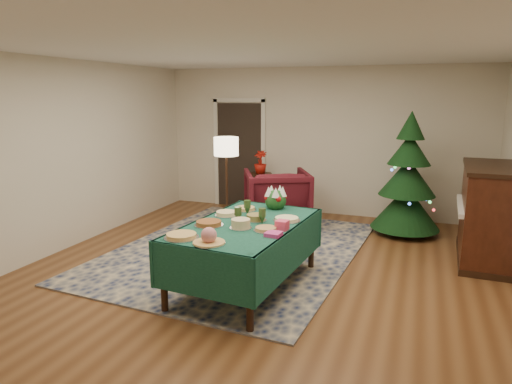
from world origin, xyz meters
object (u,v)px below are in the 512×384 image
(side_table, at_px, (260,194))
(potted_plant, at_px, (260,167))
(armchair, at_px, (277,195))
(christmas_tree, at_px, (407,180))
(buffet_table, at_px, (246,236))
(piano, at_px, (488,215))
(gift_box, at_px, (282,225))
(floor_lamp, at_px, (226,153))

(side_table, xyz_separation_m, potted_plant, (0.00, -0.00, 0.51))
(armchair, height_order, christmas_tree, christmas_tree)
(armchair, relative_size, christmas_tree, 0.54)
(buffet_table, relative_size, piano, 1.37)
(side_table, height_order, piano, piano)
(gift_box, distance_m, floor_lamp, 2.45)
(gift_box, bearing_deg, christmas_tree, 68.49)
(potted_plant, bearing_deg, christmas_tree, -8.52)
(gift_box, bearing_deg, potted_plant, 113.12)
(armchair, height_order, floor_lamp, floor_lamp)
(side_table, xyz_separation_m, christmas_tree, (2.61, -0.39, 0.51))
(gift_box, xyz_separation_m, armchair, (-0.90, 2.69, -0.30))
(gift_box, relative_size, piano, 0.08)
(armchair, xyz_separation_m, christmas_tree, (2.08, 0.28, 0.35))
(armchair, xyz_separation_m, floor_lamp, (-0.57, -0.80, 0.80))
(armchair, bearing_deg, piano, 142.10)
(floor_lamp, bearing_deg, potted_plant, 88.46)
(potted_plant, height_order, piano, piano)
(buffet_table, distance_m, armchair, 2.63)
(side_table, relative_size, christmas_tree, 0.39)
(buffet_table, height_order, armchair, armchair)
(potted_plant, bearing_deg, floor_lamp, -91.54)
(buffet_table, xyz_separation_m, potted_plant, (-0.98, 3.25, 0.27))
(christmas_tree, bearing_deg, floor_lamp, -157.84)
(armchair, xyz_separation_m, potted_plant, (-0.53, 0.67, 0.36))
(floor_lamp, relative_size, side_table, 2.03)
(side_table, distance_m, christmas_tree, 2.68)
(christmas_tree, bearing_deg, buffet_table, -119.65)
(gift_box, relative_size, armchair, 0.12)
(side_table, bearing_deg, piano, -19.74)
(gift_box, bearing_deg, piano, 42.51)
(buffet_table, height_order, christmas_tree, christmas_tree)
(potted_plant, distance_m, christmas_tree, 2.64)
(buffet_table, relative_size, armchair, 1.97)
(floor_lamp, bearing_deg, armchair, 54.51)
(gift_box, height_order, armchair, armchair)
(armchair, bearing_deg, gift_box, 82.33)
(gift_box, relative_size, potted_plant, 0.30)
(gift_box, xyz_separation_m, piano, (2.23, 2.05, -0.19))
(floor_lamp, height_order, christmas_tree, christmas_tree)
(buffet_table, relative_size, potted_plant, 4.97)
(potted_plant, relative_size, piano, 0.28)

